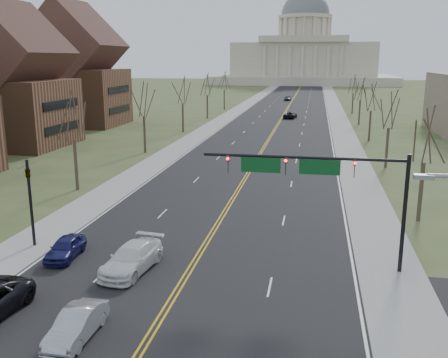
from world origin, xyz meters
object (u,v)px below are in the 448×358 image
at_px(signal_left, 30,193).
at_px(car_sb_inner_second, 132,258).
at_px(signal_mast, 318,175).
at_px(car_far_sb, 288,98).
at_px(car_sb_outer_second, 65,248).
at_px(car_far_nb, 290,115).
at_px(car_sb_inner_lead, 77,325).

xyz_separation_m(signal_left, car_sb_inner_second, (8.10, -2.78, -2.91)).
relative_size(signal_mast, car_far_sb, 2.89).
xyz_separation_m(car_sb_inner_second, car_sb_outer_second, (-4.92, 1.15, -0.11)).
height_order(car_sb_inner_second, car_far_nb, car_sb_inner_second).
height_order(signal_left, car_far_nb, signal_left).
height_order(car_far_nb, car_far_sb, car_far_nb).
height_order(car_sb_inner_second, car_far_sb, car_sb_inner_second).
relative_size(car_sb_outer_second, car_far_sb, 0.95).
height_order(signal_mast, signal_left, signal_mast).
xyz_separation_m(car_sb_outer_second, car_far_nb, (10.14, 80.18, 0.04)).
xyz_separation_m(car_sb_inner_lead, car_far_sb, (1.81, 134.85, 0.04)).
bearing_deg(car_far_nb, signal_mast, 100.73).
bearing_deg(car_far_sb, signal_left, -86.95).
xyz_separation_m(signal_left, car_far_nb, (13.32, 78.56, -2.99)).
distance_m(car_sb_outer_second, car_far_nb, 80.82).
bearing_deg(car_sb_outer_second, signal_mast, 1.69).
distance_m(car_sb_inner_lead, car_sb_inner_second, 7.60).
distance_m(signal_left, car_far_sb, 124.92).
xyz_separation_m(car_sb_inner_lead, car_sb_outer_second, (-5.12, 8.75, -0.00)).
relative_size(signal_mast, signal_left, 2.02).
distance_m(signal_mast, car_far_nb, 78.92).
distance_m(signal_left, car_sb_outer_second, 4.68).
bearing_deg(signal_left, signal_mast, -0.00).
distance_m(signal_left, car_far_nb, 79.74).
distance_m(signal_mast, signal_left, 19.06).
distance_m(car_sb_inner_lead, car_sb_outer_second, 10.14).
bearing_deg(car_far_nb, car_sb_inner_second, 92.97).
height_order(car_sb_inner_lead, car_far_sb, car_far_sb).
bearing_deg(signal_left, car_sb_inner_lead, -51.34).
relative_size(car_sb_inner_lead, car_far_nb, 0.80).
height_order(car_sb_inner_second, car_sb_outer_second, car_sb_inner_second).
bearing_deg(signal_mast, car_far_nb, 94.09).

